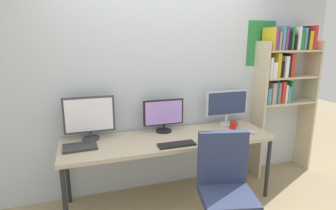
% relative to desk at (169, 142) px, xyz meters
% --- Properties ---
extents(wall_back, '(4.65, 0.11, 2.60)m').
position_rel_desk_xyz_m(wall_back, '(0.00, 0.42, 0.61)').
color(wall_back, silver).
rests_on(wall_back, ground_plane).
extents(desk, '(2.25, 0.68, 0.74)m').
position_rel_desk_xyz_m(desk, '(0.00, 0.00, 0.00)').
color(desk, tan).
rests_on(desk, ground_plane).
extents(bookshelf, '(0.83, 0.28, 1.93)m').
position_rel_desk_xyz_m(bookshelf, '(1.62, 0.23, 0.62)').
color(bookshelf, beige).
rests_on(bookshelf, ground_plane).
extents(office_chair, '(0.53, 0.53, 0.99)m').
position_rel_desk_xyz_m(office_chair, '(0.26, -0.77, -0.29)').
color(office_chair, '#2D2D33').
rests_on(office_chair, ground_plane).
extents(monitor_left, '(0.52, 0.18, 0.46)m').
position_rel_desk_xyz_m(monitor_left, '(-0.81, 0.21, 0.30)').
color(monitor_left, '#38383D').
rests_on(monitor_left, desk).
extents(monitor_center, '(0.46, 0.18, 0.37)m').
position_rel_desk_xyz_m(monitor_center, '(0.00, 0.21, 0.25)').
color(monitor_center, black).
rests_on(monitor_center, desk).
extents(monitor_right, '(0.55, 0.18, 0.43)m').
position_rel_desk_xyz_m(monitor_right, '(0.81, 0.21, 0.30)').
color(monitor_right, silver).
rests_on(monitor_right, desk).
extents(keyboard_main, '(0.38, 0.13, 0.02)m').
position_rel_desk_xyz_m(keyboard_main, '(0.00, -0.23, 0.06)').
color(keyboard_main, black).
rests_on(keyboard_main, desk).
extents(computer_mouse, '(0.06, 0.10, 0.03)m').
position_rel_desk_xyz_m(computer_mouse, '(0.93, -0.16, 0.07)').
color(computer_mouse, silver).
rests_on(computer_mouse, desk).
extents(laptop_closed, '(0.33, 0.24, 0.02)m').
position_rel_desk_xyz_m(laptop_closed, '(-0.92, -0.00, 0.06)').
color(laptop_closed, '#2D2D2D').
rests_on(laptop_closed, desk).
extents(coffee_mug, '(0.11, 0.08, 0.09)m').
position_rel_desk_xyz_m(coffee_mug, '(0.81, 0.05, 0.10)').
color(coffee_mug, red).
rests_on(coffee_mug, desk).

